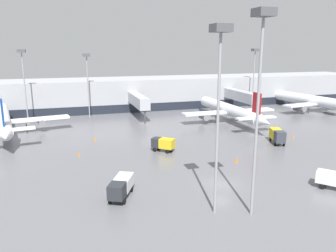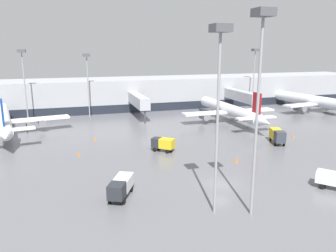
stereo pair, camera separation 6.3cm
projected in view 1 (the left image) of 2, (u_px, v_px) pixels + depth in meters
ground_plane at (221, 184)px, 43.76m from camera, size 320.00×320.00×0.00m
terminal_building at (131, 93)px, 100.10m from camera, size 160.00×31.97×9.00m
parked_jet_0 at (229, 110)px, 80.64m from camera, size 24.13×34.43×8.73m
parked_jet_1 at (3, 120)px, 68.05m from camera, size 26.75×34.66×9.18m
parked_jet_2 at (317, 101)px, 94.21m from camera, size 23.49×37.03×9.92m
service_truck_0 at (336, 179)px, 41.89m from camera, size 4.33×4.66×2.42m
service_truck_1 at (163, 143)px, 57.53m from camera, size 4.07×3.93×2.37m
service_truck_2 at (121, 186)px, 39.61m from camera, size 4.04×5.73×2.41m
service_truck_3 at (277, 135)px, 62.42m from camera, size 3.49×5.58×2.76m
traffic_cone_0 at (236, 160)px, 52.35m from camera, size 0.46×0.46×0.75m
traffic_cone_2 at (293, 136)px, 66.99m from camera, size 0.39×0.39×0.71m
traffic_cone_3 at (79, 154)px, 55.54m from camera, size 0.41×0.41×0.60m
traffic_cone_4 at (95, 139)px, 64.93m from camera, size 0.50×0.50×0.61m
apron_light_mast_0 at (255, 61)px, 98.45m from camera, size 1.80×1.80×17.83m
apron_light_mast_3 at (87, 67)px, 84.63m from camera, size 1.80×1.80×16.55m
apron_light_mast_4 at (220, 70)px, 32.62m from camera, size 1.80×1.80×20.00m
apron_light_mast_5 at (23, 65)px, 77.99m from camera, size 1.80×1.80×17.62m
apron_light_mast_7 at (261, 60)px, 32.08m from camera, size 1.80×1.80×21.42m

